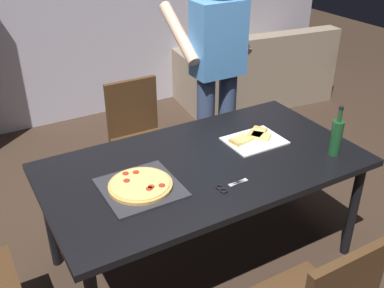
% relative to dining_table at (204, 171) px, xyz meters
% --- Properties ---
extents(ground_plane, '(12.00, 12.00, 0.00)m').
position_rel_dining_table_xyz_m(ground_plane, '(0.00, 0.00, -0.69)').
color(ground_plane, '#38281E').
extents(dining_table, '(1.89, 1.03, 0.75)m').
position_rel_dining_table_xyz_m(dining_table, '(0.00, 0.00, 0.00)').
color(dining_table, black).
rests_on(dining_table, ground_plane).
extents(chair_far_side, '(0.42, 0.42, 0.90)m').
position_rel_dining_table_xyz_m(chair_far_side, '(0.00, 1.00, -0.17)').
color(chair_far_side, '#472D19').
rests_on(chair_far_side, ground_plane).
extents(couch, '(1.79, 1.04, 0.85)m').
position_rel_dining_table_xyz_m(couch, '(1.89, 1.99, -0.38)').
color(couch, gray).
rests_on(couch, ground_plane).
extents(person_serving_pizza, '(0.55, 0.54, 1.75)m').
position_rel_dining_table_xyz_m(person_serving_pizza, '(0.58, 0.78, 0.31)').
color(person_serving_pizza, '#38476B').
rests_on(person_serving_pizza, ground_plane).
extents(pepperoni_pizza_on_tray, '(0.41, 0.41, 0.04)m').
position_rel_dining_table_xyz_m(pepperoni_pizza_on_tray, '(-0.44, -0.06, 0.08)').
color(pepperoni_pizza_on_tray, '#2D2D33').
rests_on(pepperoni_pizza_on_tray, dining_table).
extents(pizza_slices_on_towel, '(0.36, 0.28, 0.03)m').
position_rel_dining_table_xyz_m(pizza_slices_on_towel, '(0.42, 0.08, 0.07)').
color(pizza_slices_on_towel, white).
rests_on(pizza_slices_on_towel, dining_table).
extents(wine_bottle, '(0.07, 0.07, 0.32)m').
position_rel_dining_table_xyz_m(wine_bottle, '(0.74, -0.31, 0.18)').
color(wine_bottle, '#194723').
rests_on(wine_bottle, dining_table).
extents(kitchen_scissors, '(0.19, 0.09, 0.01)m').
position_rel_dining_table_xyz_m(kitchen_scissors, '(-0.03, -0.29, 0.07)').
color(kitchen_scissors, silver).
rests_on(kitchen_scissors, dining_table).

